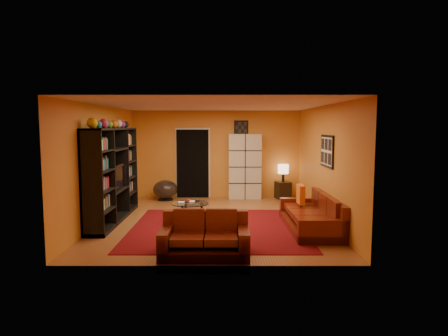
{
  "coord_description": "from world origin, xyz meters",
  "views": [
    {
      "loc": [
        0.24,
        -8.95,
        2.14
      ],
      "look_at": [
        0.24,
        0.1,
        1.19
      ],
      "focal_mm": 32.0,
      "sensor_mm": 36.0,
      "label": 1
    }
  ],
  "objects_px": {
    "coffee_table": "(190,205)",
    "storage_cabinet": "(245,166)",
    "entertainment_unit": "(113,175)",
    "tv": "(115,177)",
    "sofa": "(315,216)",
    "bowl_chair": "(165,189)",
    "side_table": "(283,190)",
    "table_lamp": "(283,169)",
    "loveseat": "(205,237)"
  },
  "relations": [
    {
      "from": "coffee_table",
      "to": "storage_cabinet",
      "type": "height_order",
      "value": "storage_cabinet"
    },
    {
      "from": "entertainment_unit",
      "to": "coffee_table",
      "type": "relative_size",
      "value": 3.61
    },
    {
      "from": "coffee_table",
      "to": "tv",
      "type": "bearing_deg",
      "value": 175.37
    },
    {
      "from": "bowl_chair",
      "to": "side_table",
      "type": "xyz_separation_m",
      "value": [
        3.46,
        0.25,
        -0.06
      ]
    },
    {
      "from": "loveseat",
      "to": "coffee_table",
      "type": "bearing_deg",
      "value": 11.1
    },
    {
      "from": "entertainment_unit",
      "to": "coffee_table",
      "type": "xyz_separation_m",
      "value": [
        1.76,
        -0.13,
        -0.67
      ]
    },
    {
      "from": "coffee_table",
      "to": "side_table",
      "type": "relative_size",
      "value": 1.66
    },
    {
      "from": "entertainment_unit",
      "to": "coffee_table",
      "type": "bearing_deg",
      "value": -4.24
    },
    {
      "from": "sofa",
      "to": "loveseat",
      "type": "relative_size",
      "value": 1.61
    },
    {
      "from": "bowl_chair",
      "to": "coffee_table",
      "type": "bearing_deg",
      "value": -70.19
    },
    {
      "from": "sofa",
      "to": "loveseat",
      "type": "bearing_deg",
      "value": -144.19
    },
    {
      "from": "storage_cabinet",
      "to": "coffee_table",
      "type": "bearing_deg",
      "value": -115.04
    },
    {
      "from": "loveseat",
      "to": "coffee_table",
      "type": "height_order",
      "value": "loveseat"
    },
    {
      "from": "tv",
      "to": "sofa",
      "type": "xyz_separation_m",
      "value": [
        4.37,
        -0.8,
        -0.72
      ]
    },
    {
      "from": "sofa",
      "to": "coffee_table",
      "type": "distance_m",
      "value": 2.74
    },
    {
      "from": "entertainment_unit",
      "to": "bowl_chair",
      "type": "xyz_separation_m",
      "value": [
        0.81,
        2.5,
        -0.74
      ]
    },
    {
      "from": "bowl_chair",
      "to": "side_table",
      "type": "bearing_deg",
      "value": 4.14
    },
    {
      "from": "tv",
      "to": "sofa",
      "type": "relative_size",
      "value": 0.41
    },
    {
      "from": "bowl_chair",
      "to": "entertainment_unit",
      "type": "bearing_deg",
      "value": -107.92
    },
    {
      "from": "coffee_table",
      "to": "table_lamp",
      "type": "height_order",
      "value": "table_lamp"
    },
    {
      "from": "tv",
      "to": "table_lamp",
      "type": "bearing_deg",
      "value": -56.96
    },
    {
      "from": "entertainment_unit",
      "to": "tv",
      "type": "relative_size",
      "value": 3.11
    },
    {
      "from": "entertainment_unit",
      "to": "sofa",
      "type": "xyz_separation_m",
      "value": [
        4.42,
        -0.79,
        -0.77
      ]
    },
    {
      "from": "loveseat",
      "to": "storage_cabinet",
      "type": "height_order",
      "value": "storage_cabinet"
    },
    {
      "from": "entertainment_unit",
      "to": "sofa",
      "type": "bearing_deg",
      "value": -10.17
    },
    {
      "from": "sofa",
      "to": "side_table",
      "type": "bearing_deg",
      "value": 92.01
    },
    {
      "from": "coffee_table",
      "to": "storage_cabinet",
      "type": "distance_m",
      "value": 3.29
    },
    {
      "from": "tv",
      "to": "sofa",
      "type": "distance_m",
      "value": 4.5
    },
    {
      "from": "coffee_table",
      "to": "storage_cabinet",
      "type": "xyz_separation_m",
      "value": [
        1.38,
        2.93,
        0.58
      ]
    },
    {
      "from": "sofa",
      "to": "side_table",
      "type": "height_order",
      "value": "sofa"
    },
    {
      "from": "side_table",
      "to": "table_lamp",
      "type": "height_order",
      "value": "table_lamp"
    },
    {
      "from": "table_lamp",
      "to": "sofa",
      "type": "bearing_deg",
      "value": -87.57
    },
    {
      "from": "entertainment_unit",
      "to": "side_table",
      "type": "relative_size",
      "value": 6.0
    },
    {
      "from": "loveseat",
      "to": "bowl_chair",
      "type": "relative_size",
      "value": 2.06
    },
    {
      "from": "tv",
      "to": "storage_cabinet",
      "type": "bearing_deg",
      "value": -47.83
    },
    {
      "from": "loveseat",
      "to": "bowl_chair",
      "type": "bearing_deg",
      "value": 15.96
    },
    {
      "from": "storage_cabinet",
      "to": "bowl_chair",
      "type": "height_order",
      "value": "storage_cabinet"
    },
    {
      "from": "coffee_table",
      "to": "loveseat",
      "type": "bearing_deg",
      "value": -79.09
    },
    {
      "from": "bowl_chair",
      "to": "table_lamp",
      "type": "xyz_separation_m",
      "value": [
        3.46,
        0.25,
        0.56
      ]
    },
    {
      "from": "sofa",
      "to": "storage_cabinet",
      "type": "relative_size",
      "value": 1.23
    },
    {
      "from": "bowl_chair",
      "to": "table_lamp",
      "type": "bearing_deg",
      "value": 4.14
    },
    {
      "from": "loveseat",
      "to": "side_table",
      "type": "xyz_separation_m",
      "value": [
        2.07,
        5.17,
        -0.04
      ]
    },
    {
      "from": "table_lamp",
      "to": "coffee_table",
      "type": "bearing_deg",
      "value": -131.07
    },
    {
      "from": "entertainment_unit",
      "to": "loveseat",
      "type": "distance_m",
      "value": 3.36
    },
    {
      "from": "entertainment_unit",
      "to": "bowl_chair",
      "type": "distance_m",
      "value": 2.73
    },
    {
      "from": "loveseat",
      "to": "sofa",
      "type": "bearing_deg",
      "value": -53.58
    },
    {
      "from": "side_table",
      "to": "sofa",
      "type": "bearing_deg",
      "value": -87.57
    },
    {
      "from": "sofa",
      "to": "table_lamp",
      "type": "bearing_deg",
      "value": 92.01
    },
    {
      "from": "tv",
      "to": "loveseat",
      "type": "height_order",
      "value": "tv"
    },
    {
      "from": "coffee_table",
      "to": "storage_cabinet",
      "type": "bearing_deg",
      "value": 64.82
    }
  ]
}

